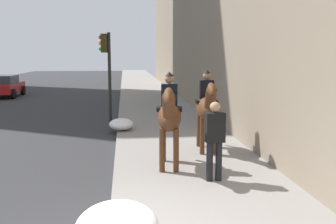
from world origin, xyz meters
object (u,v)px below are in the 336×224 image
Objects in this scene: car_near_lane at (3,86)px; mounted_horse_far at (207,107)px; pedestrian_greeting at (215,136)px; traffic_light_near_curb at (107,64)px; mounted_horse_near at (169,115)px.

mounted_horse_far is at bearing -147.00° from car_near_lane.
mounted_horse_far reaches higher than car_near_lane.
mounted_horse_far is 1.33× the size of pedestrian_greeting.
mounted_horse_far is at bearing -147.42° from traffic_light_near_curb.
mounted_horse_far is 0.59× the size of car_near_lane.
car_near_lane is (15.74, 10.13, -0.61)m from mounted_horse_far.
mounted_horse_near is 1.39m from pedestrian_greeting.
traffic_light_near_curb reaches higher than car_near_lane.
pedestrian_greeting is (-2.53, 0.38, -0.27)m from mounted_horse_far.
pedestrian_greeting is 20.71m from car_near_lane.
mounted_horse_far reaches higher than pedestrian_greeting.
mounted_horse_far is 2.57m from pedestrian_greeting.
pedestrian_greeting reaches higher than car_near_lane.
traffic_light_near_curb reaches higher than mounted_horse_far.
car_near_lane is 1.06× the size of traffic_light_near_curb.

